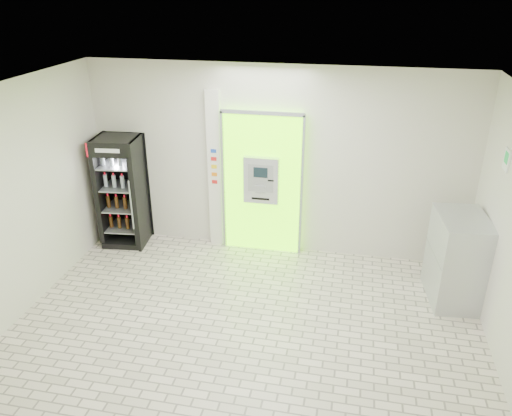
# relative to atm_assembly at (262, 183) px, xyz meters

# --- Properties ---
(ground) EXTENTS (6.00, 6.00, 0.00)m
(ground) POSITION_rel_atm_assembly_xyz_m (0.20, -2.41, -1.17)
(ground) COLOR beige
(ground) RESTS_ON ground
(room_shell) EXTENTS (6.00, 6.00, 6.00)m
(room_shell) POSITION_rel_atm_assembly_xyz_m (0.20, -2.41, 0.67)
(room_shell) COLOR beige
(room_shell) RESTS_ON ground
(atm_assembly) EXTENTS (1.30, 0.24, 2.33)m
(atm_assembly) POSITION_rel_atm_assembly_xyz_m (0.00, 0.00, 0.00)
(atm_assembly) COLOR #63EB02
(atm_assembly) RESTS_ON ground
(pillar) EXTENTS (0.22, 0.11, 2.60)m
(pillar) POSITION_rel_atm_assembly_xyz_m (-0.78, 0.04, 0.13)
(pillar) COLOR silver
(pillar) RESTS_ON ground
(beverage_cooler) EXTENTS (0.75, 0.70, 1.85)m
(beverage_cooler) POSITION_rel_atm_assembly_xyz_m (-2.30, -0.22, -0.29)
(beverage_cooler) COLOR black
(beverage_cooler) RESTS_ON ground
(steel_cabinet) EXTENTS (0.73, 1.00, 1.25)m
(steel_cabinet) POSITION_rel_atm_assembly_xyz_m (2.88, -0.88, -0.54)
(steel_cabinet) COLOR #B3B6BB
(steel_cabinet) RESTS_ON ground
(exit_sign) EXTENTS (0.02, 0.22, 0.26)m
(exit_sign) POSITION_rel_atm_assembly_xyz_m (3.19, -1.01, 0.95)
(exit_sign) COLOR white
(exit_sign) RESTS_ON room_shell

